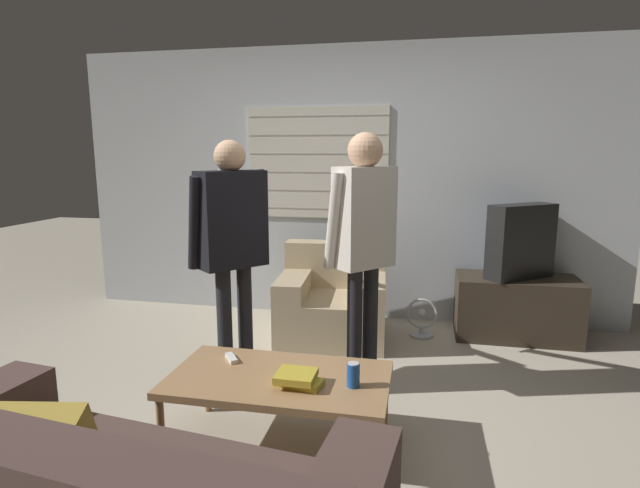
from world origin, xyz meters
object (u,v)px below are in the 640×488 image
(armchair_beige, at_px, (333,302))
(spare_remote, at_px, (231,358))
(tv, at_px, (521,241))
(person_left_standing, at_px, (231,233))
(person_right_standing, at_px, (363,232))
(floor_fan, at_px, (422,320))
(book_stack, at_px, (298,379))
(coffee_table, at_px, (279,382))
(soda_can, at_px, (353,375))

(armchair_beige, xyz_separation_m, spare_remote, (-0.31, -1.57, 0.12))
(tv, height_order, person_left_standing, person_left_standing)
(person_right_standing, relative_size, floor_fan, 5.00)
(armchair_beige, distance_m, tv, 1.67)
(book_stack, bearing_deg, coffee_table, 144.66)
(person_left_standing, height_order, spare_remote, person_left_standing)
(tv, relative_size, person_right_standing, 0.37)
(armchair_beige, bearing_deg, person_right_standing, 106.32)
(coffee_table, xyz_separation_m, spare_remote, (-0.32, 0.14, 0.05))
(person_left_standing, distance_m, floor_fan, 1.95)
(coffee_table, distance_m, person_left_standing, 1.08)
(book_stack, bearing_deg, floor_fan, 72.17)
(book_stack, height_order, spare_remote, book_stack)
(spare_remote, height_order, floor_fan, spare_remote)
(person_right_standing, relative_size, book_stack, 6.81)
(coffee_table, bearing_deg, tv, 52.31)
(armchair_beige, relative_size, coffee_table, 0.82)
(person_right_standing, distance_m, book_stack, 1.08)
(tv, distance_m, soda_can, 2.35)
(tv, distance_m, person_right_standing, 1.72)
(person_left_standing, height_order, soda_can, person_left_standing)
(person_left_standing, bearing_deg, spare_remote, -120.27)
(person_left_standing, relative_size, soda_can, 13.17)
(person_left_standing, distance_m, person_right_standing, 0.86)
(tv, xyz_separation_m, book_stack, (-1.41, -2.08, -0.40))
(armchair_beige, distance_m, book_stack, 1.81)
(armchair_beige, bearing_deg, soda_can, 98.93)
(tv, bearing_deg, person_left_standing, -4.09)
(tv, relative_size, book_stack, 2.50)
(person_right_standing, relative_size, spare_remote, 13.32)
(armchair_beige, distance_m, person_right_standing, 1.28)
(coffee_table, relative_size, person_right_standing, 0.69)
(person_right_standing, xyz_separation_m, book_stack, (-0.22, -0.85, -0.63))
(soda_can, distance_m, floor_fan, 1.94)
(coffee_table, xyz_separation_m, floor_fan, (0.75, 1.84, -0.22))
(person_right_standing, bearing_deg, soda_can, -133.62)
(book_stack, height_order, floor_fan, book_stack)
(person_left_standing, height_order, person_right_standing, person_right_standing)
(tv, xyz_separation_m, spare_remote, (-1.86, -1.85, -0.42))
(armchair_beige, height_order, book_stack, armchair_beige)
(floor_fan, bearing_deg, armchair_beige, -170.29)
(tv, bearing_deg, book_stack, 18.69)
(tv, height_order, person_right_standing, person_right_standing)
(armchair_beige, height_order, coffee_table, armchair_beige)
(person_right_standing, xyz_separation_m, floor_fan, (0.40, 1.08, -0.93))
(person_right_standing, distance_m, soda_can, 1.01)
(book_stack, relative_size, spare_remote, 1.96)
(tv, height_order, soda_can, tv)
(spare_remote, bearing_deg, floor_fan, 20.84)
(armchair_beige, xyz_separation_m, tv, (1.55, 0.27, 0.54))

